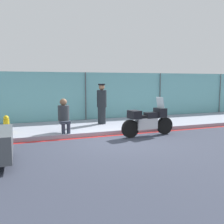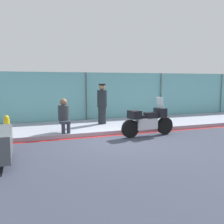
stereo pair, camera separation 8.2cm
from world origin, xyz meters
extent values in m
plane|color=#333847|center=(0.00, 0.00, 0.00)|extent=(120.00, 120.00, 0.00)
cube|color=#8E93A3|center=(0.00, 2.63, 0.08)|extent=(31.50, 3.28, 0.16)
cube|color=red|center=(0.00, 0.90, 0.00)|extent=(31.50, 0.18, 0.01)
cube|color=#6BB2B7|center=(0.00, 4.36, 1.24)|extent=(29.93, 0.08, 2.48)
cylinder|color=#4C4C51|center=(0.00, 4.26, 1.24)|extent=(0.05, 0.05, 2.48)
cylinder|color=#4C4C51|center=(4.24, 4.26, 1.24)|extent=(0.05, 0.05, 2.48)
cylinder|color=#4C4C51|center=(8.48, 4.26, 1.24)|extent=(0.05, 0.05, 2.48)
cylinder|color=black|center=(2.10, 0.43, 0.33)|extent=(0.67, 0.19, 0.66)
cylinder|color=black|center=(0.56, 0.32, 0.33)|extent=(0.67, 0.19, 0.66)
cube|color=silver|center=(1.25, 0.37, 0.48)|extent=(0.87, 0.34, 0.43)
cube|color=black|center=(1.47, 0.39, 0.78)|extent=(0.54, 0.35, 0.22)
cube|color=black|center=(1.16, 0.36, 0.74)|extent=(0.62, 0.32, 0.10)
cube|color=black|center=(1.87, 0.42, 0.86)|extent=(0.35, 0.50, 0.34)
cube|color=silver|center=(1.87, 0.42, 1.24)|extent=(0.14, 0.43, 0.42)
cube|color=black|center=(0.73, 0.33, 0.84)|extent=(0.40, 0.53, 0.30)
cylinder|color=#1E2328|center=(0.32, 2.77, 0.53)|extent=(0.35, 0.35, 0.75)
cylinder|color=#1E2328|center=(0.32, 2.77, 1.29)|extent=(0.43, 0.43, 0.75)
sphere|color=#A37556|center=(0.32, 2.77, 1.80)|extent=(0.27, 0.27, 0.27)
cylinder|color=black|center=(0.32, 2.77, 1.91)|extent=(0.31, 0.31, 0.06)
cylinder|color=#2D3342|center=(-1.73, 1.14, 0.35)|extent=(0.14, 0.14, 0.39)
cylinder|color=#2D3342|center=(-1.54, 1.14, 0.35)|extent=(0.14, 0.14, 0.39)
cube|color=#2D3342|center=(-1.63, 1.34, 0.55)|extent=(0.36, 0.39, 0.10)
cylinder|color=#2D3338|center=(-1.63, 1.53, 0.88)|extent=(0.42, 0.42, 0.55)
sphere|color=brown|center=(-1.63, 1.53, 1.28)|extent=(0.26, 0.26, 0.26)
cylinder|color=gold|center=(-3.65, 2.06, 0.41)|extent=(0.21, 0.21, 0.50)
sphere|color=gold|center=(-3.65, 2.06, 0.72)|extent=(0.19, 0.19, 0.19)
cylinder|color=gold|center=(-3.65, 1.94, 0.43)|extent=(0.08, 0.09, 0.08)
camera|label=1|loc=(-3.50, -8.20, 2.08)|focal=42.00mm
camera|label=2|loc=(-3.43, -8.23, 2.08)|focal=42.00mm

